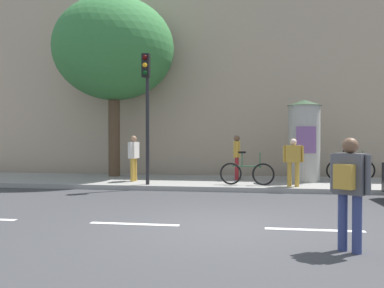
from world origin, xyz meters
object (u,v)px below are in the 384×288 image
(pedestrian_in_dark_shirt, at_px, (293,158))
(pedestrian_with_bag, at_px, (237,153))
(pedestrian_in_red_top, at_px, (134,154))
(poster_column, at_px, (304,140))
(pedestrian_in_light_jacket, at_px, (349,184))
(street_tree, at_px, (114,49))
(bicycle_upright, at_px, (247,173))
(traffic_light, at_px, (147,97))
(bicycle_leaning, at_px, (351,170))

(pedestrian_in_dark_shirt, relative_size, pedestrian_with_bag, 0.93)
(pedestrian_in_dark_shirt, bearing_deg, pedestrian_in_red_top, 172.16)
(poster_column, bearing_deg, pedestrian_in_light_jacket, -92.00)
(street_tree, relative_size, bicycle_upright, 3.99)
(traffic_light, xyz_separation_m, bicycle_upright, (3.22, 0.47, -2.46))
(pedestrian_in_dark_shirt, relative_size, bicycle_leaning, 0.86)
(pedestrian_with_bag, height_order, bicycle_leaning, pedestrian_with_bag)
(bicycle_upright, bearing_deg, pedestrian_with_bag, 103.65)
(poster_column, height_order, street_tree, street_tree)
(pedestrian_in_light_jacket, xyz_separation_m, bicycle_leaning, (1.99, 9.15, -0.48))
(pedestrian_in_red_top, bearing_deg, bicycle_upright, -8.08)
(pedestrian_in_light_jacket, xyz_separation_m, pedestrian_with_bag, (-2.06, 8.80, 0.09))
(poster_column, height_order, pedestrian_in_red_top, poster_column)
(street_tree, bearing_deg, traffic_light, -53.07)
(traffic_light, distance_m, pedestrian_in_dark_shirt, 5.07)
(poster_column, relative_size, street_tree, 0.41)
(poster_column, relative_size, bicycle_upright, 1.61)
(street_tree, height_order, pedestrian_in_red_top, street_tree)
(poster_column, distance_m, bicycle_leaning, 2.07)
(pedestrian_in_red_top, xyz_separation_m, pedestrian_in_dark_shirt, (5.42, -0.75, -0.05))
(street_tree, bearing_deg, bicycle_upright, -23.28)
(traffic_light, height_order, pedestrian_in_light_jacket, traffic_light)
(traffic_light, relative_size, pedestrian_with_bag, 2.61)
(poster_column, xyz_separation_m, pedestrian_in_dark_shirt, (-0.51, -1.61, -0.55))
(pedestrian_in_red_top, bearing_deg, pedestrian_with_bag, 16.92)
(pedestrian_in_dark_shirt, bearing_deg, street_tree, 159.97)
(pedestrian_in_light_jacket, bearing_deg, pedestrian_in_dark_shirt, 91.71)
(street_tree, height_order, bicycle_upright, street_tree)
(pedestrian_in_light_jacket, bearing_deg, traffic_light, 126.11)
(pedestrian_in_light_jacket, relative_size, bicycle_upright, 0.96)
(traffic_light, xyz_separation_m, poster_column, (5.18, 1.90, -1.40))
(street_tree, relative_size, bicycle_leaning, 4.01)
(bicycle_upright, bearing_deg, pedestrian_in_light_jacket, -76.94)
(street_tree, height_order, pedestrian_with_bag, street_tree)
(pedestrian_in_dark_shirt, bearing_deg, traffic_light, -176.50)
(bicycle_leaning, bearing_deg, pedestrian_with_bag, -175.09)
(bicycle_leaning, bearing_deg, traffic_light, -160.26)
(pedestrian_with_bag, xyz_separation_m, bicycle_leaning, (4.05, 0.35, -0.57))
(pedestrian_in_red_top, relative_size, bicycle_leaning, 0.91)
(pedestrian_in_dark_shirt, bearing_deg, bicycle_leaning, 44.76)
(pedestrian_in_dark_shirt, xyz_separation_m, pedestrian_with_bag, (-1.85, 1.83, 0.06))
(poster_column, height_order, pedestrian_in_dark_shirt, poster_column)
(pedestrian_in_light_jacket, distance_m, bicycle_upright, 7.36)
(pedestrian_in_light_jacket, height_order, bicycle_upright, pedestrian_in_light_jacket)
(pedestrian_in_red_top, height_order, pedestrian_in_dark_shirt, pedestrian_in_red_top)
(poster_column, height_order, bicycle_upright, poster_column)
(traffic_light, bearing_deg, street_tree, 126.93)
(street_tree, distance_m, pedestrian_in_light_jacket, 12.41)
(pedestrian_with_bag, relative_size, bicycle_upright, 0.92)
(street_tree, relative_size, pedestrian_in_red_top, 4.41)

